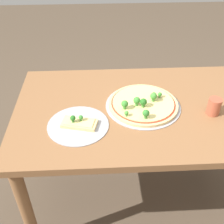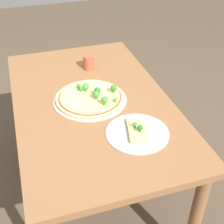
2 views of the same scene
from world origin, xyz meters
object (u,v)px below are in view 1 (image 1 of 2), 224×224
pizza_tray_slice (78,124)px  drinking_cup (214,106)px  pizza_tray_whole (143,104)px  dining_table (142,120)px

pizza_tray_slice → drinking_cup: drinking_cup is taller
pizza_tray_whole → drinking_cup: (0.33, -0.08, 0.03)m
dining_table → pizza_tray_whole: size_ratio=3.42×
pizza_tray_whole → drinking_cup: bearing=-12.8°
pizza_tray_slice → drinking_cup: (0.65, 0.06, 0.03)m
dining_table → drinking_cup: (0.33, -0.07, 0.13)m
dining_table → pizza_tray_whole: pizza_tray_whole is taller
pizza_tray_whole → pizza_tray_slice: bearing=-157.6°
dining_table → drinking_cup: size_ratio=15.31×
pizza_tray_slice → dining_table: bearing=21.7°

